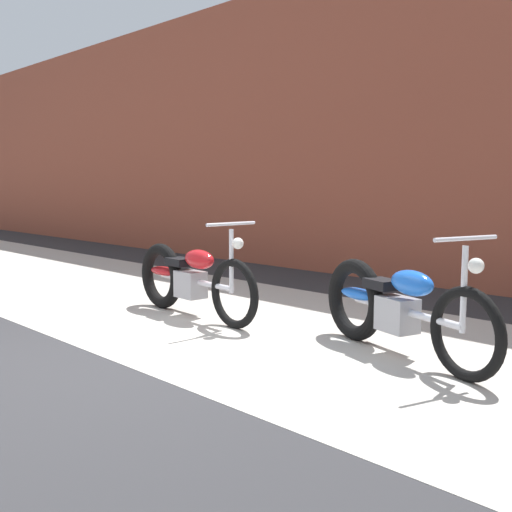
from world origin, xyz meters
name	(u,v)px	position (x,y,z in m)	size (l,w,h in m)	color
ground_plane	(115,362)	(0.00, 0.00, 0.00)	(80.00, 80.00, 0.00)	#2D2D30
sidewalk_slab	(271,326)	(0.00, 1.75, 0.00)	(36.00, 3.50, 0.01)	#B2ADA3
brick_building_wall	(453,116)	(0.00, 5.20, 2.29)	(36.00, 0.50, 4.58)	brown
motorcycle_red	(186,278)	(-0.99, 1.47, 0.40)	(2.01, 0.58, 1.03)	black
motorcycle_blue	(391,306)	(1.36, 1.77, 0.40)	(1.95, 0.81, 1.03)	black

